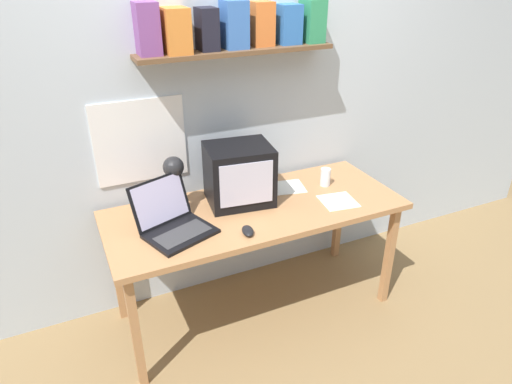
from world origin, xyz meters
The scene contains 10 objects.
ground_plane centered at (0.00, 0.00, 0.00)m, with size 12.00×12.00×0.00m, color olive.
back_wall centered at (0.00, 0.41, 1.31)m, with size 5.60×0.24×2.60m.
corner_desk centered at (0.00, 0.00, 0.68)m, with size 1.72×0.69×0.75m.
crt_monitor centered at (-0.05, 0.12, 0.92)m, with size 0.40×0.35×0.34m.
laptop centered at (-0.50, -0.04, 0.81)m, with size 0.43×0.43×0.26m.
desk_lamp centered at (-0.42, 0.18, 0.99)m, with size 0.12×0.18×0.32m.
juice_glass centered at (0.52, 0.08, 0.80)m, with size 0.06×0.06×0.11m.
computer_mouse centered at (-0.16, -0.24, 0.76)m, with size 0.08×0.11×0.03m.
printed_handout centered at (0.29, 0.15, 0.75)m, with size 0.23×0.23×0.00m.
loose_paper_near_laptop centered at (0.47, -0.14, 0.75)m, with size 0.23×0.23×0.00m.
Camera 1 is at (-0.96, -2.08, 2.04)m, focal length 32.00 mm.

